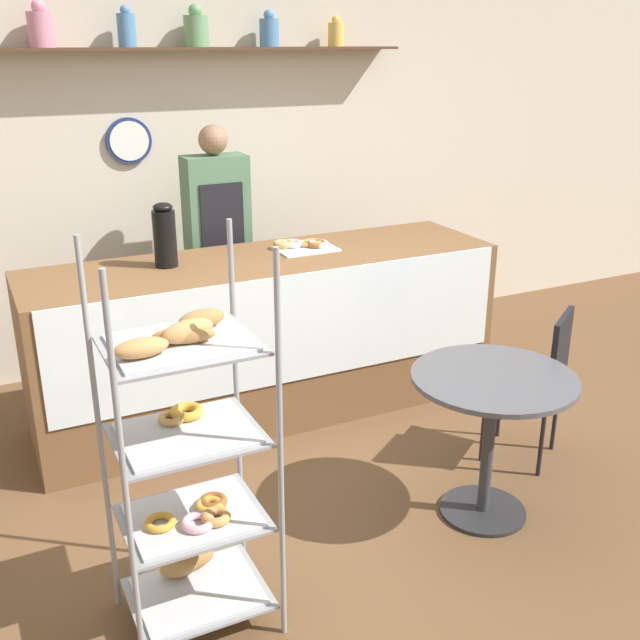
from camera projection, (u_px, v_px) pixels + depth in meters
ground_plane at (354, 499)px, 3.89m from camera, size 14.00×14.00×0.00m
back_wall at (202, 170)px, 5.36m from camera, size 10.00×0.30×2.70m
display_counter at (268, 336)px, 4.67m from camera, size 2.87×0.79×1.01m
pastry_rack at (188, 463)px, 2.85m from camera, size 0.59×0.48×1.60m
person_worker at (218, 245)px, 5.03m from camera, size 0.41×0.23×1.74m
cafe_table at (491, 410)px, 3.59m from camera, size 0.79×0.79×0.76m
cafe_chair at (541, 371)px, 4.08m from camera, size 0.53×0.53×0.89m
coffee_carafe at (165, 236)px, 4.27m from camera, size 0.13×0.13×0.37m
donut_tray_counter at (304, 245)px, 4.69m from camera, size 0.37×0.28×0.05m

